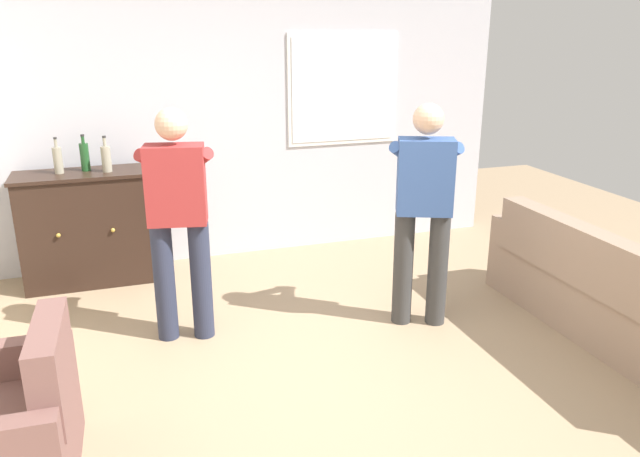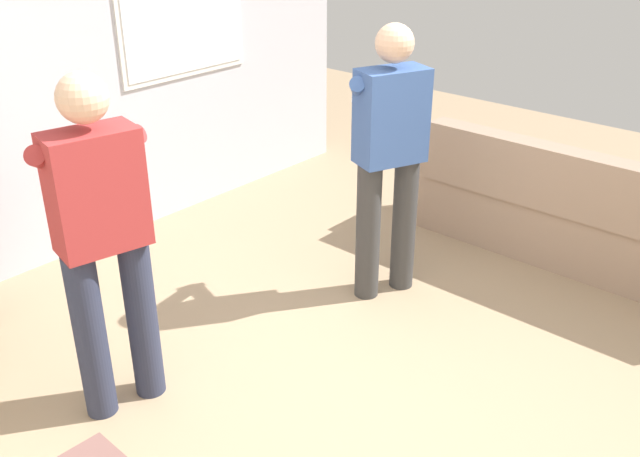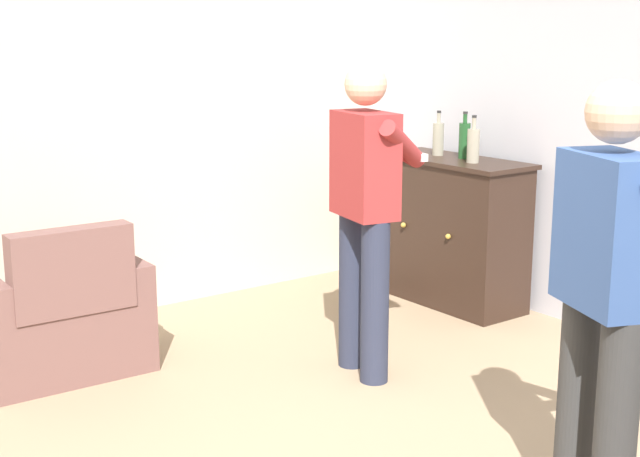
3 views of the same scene
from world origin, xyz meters
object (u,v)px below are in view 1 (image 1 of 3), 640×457
Objects in this scene: bottle_liquor_amber at (58,160)px; person_standing_left at (178,215)px; bottle_spirits_clear at (106,158)px; couch at (623,306)px; person_standing_right at (424,205)px; bottle_wine_green at (85,156)px; sideboard_cabinet at (87,228)px; armchair at (11,434)px.

person_standing_left is (0.84, -1.33, -0.18)m from bottle_liquor_amber.
bottle_liquor_amber is 0.39m from bottle_spirits_clear.
bottle_liquor_amber is at bearing 145.99° from couch.
bottle_spirits_clear is at bearing 143.79° from person_standing_right.
bottle_wine_green is at bearing 9.11° from bottle_liquor_amber.
bottle_spirits_clear reaches higher than bottle_liquor_amber.
bottle_liquor_amber is 0.18× the size of person_standing_left.
couch is 4.40m from bottle_wine_green.
sideboard_cabinet is at bearing 117.19° from person_standing_left.
bottle_wine_green is at bearing 144.28° from person_standing_right.
sideboard_cabinet is 1.53m from person_standing_left.
bottle_liquor_amber is at bearing 172.23° from sideboard_cabinet.
person_standing_left and person_standing_right have the same top height.
person_standing_right is at bearing -32.87° from bottle_liquor_amber.
bottle_wine_green is at bearing 114.53° from person_standing_left.
couch is 3.88m from armchair.
couch is at bearing -36.29° from bottle_spirits_clear.
person_standing_left is (0.62, -1.37, -0.19)m from bottle_wine_green.
bottle_spirits_clear is 1.36m from person_standing_left.
bottle_spirits_clear is at bearing 109.52° from person_standing_left.
bottle_wine_green is 1.02× the size of bottle_spirits_clear.
person_standing_right is at bearing -35.72° from bottle_wine_green.
person_standing_left reaches higher than bottle_spirits_clear.
sideboard_cabinet is at bearing 145.75° from person_standing_right.
person_standing_left reaches higher than sideboard_cabinet.
bottle_liquor_amber is (0.16, 2.65, 0.83)m from armchair.
bottle_liquor_amber is at bearing 122.14° from person_standing_left.
sideboard_cabinet is 0.63m from bottle_wine_green.
bottle_liquor_amber is at bearing 147.13° from person_standing_right.
armchair is at bearing -177.87° from couch.
armchair is (-3.88, -0.14, -0.05)m from couch.
armchair reaches higher than couch.
bottle_spirits_clear is 0.18× the size of person_standing_right.
couch is 8.54× the size of bottle_spirits_clear.
bottle_wine_green reaches higher than sideboard_cabinet.
person_standing_left reaches higher than bottle_wine_green.
armchair is 0.80× the size of sideboard_cabinet.
armchair is at bearing -127.03° from person_standing_left.
sideboard_cabinet is 3.66× the size of bottle_liquor_amber.
person_standing_right is at bearing -10.79° from person_standing_left.
person_standing_right reaches higher than bottle_liquor_amber.
person_standing_left reaches higher than armchair.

